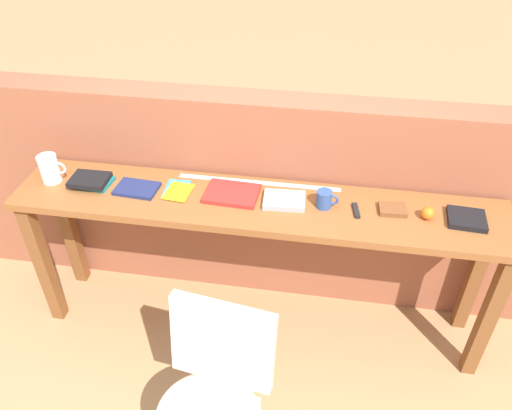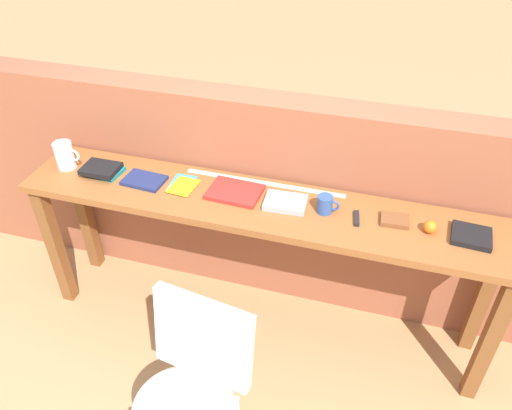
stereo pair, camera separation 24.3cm
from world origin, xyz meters
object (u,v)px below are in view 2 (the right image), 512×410
at_px(magazine_cycling, 144,180).
at_px(chair_white_moulded, 191,385).
at_px(book_stack_leftmost, 102,170).
at_px(mug, 325,204).
at_px(pamphlet_pile_colourful, 183,185).
at_px(book_open_centre, 235,192).
at_px(pitcher_white, 65,155).
at_px(book_repair_rightmost, 471,236).
at_px(leather_journal_brown, 395,220).
at_px(sports_ball_small, 430,227).
at_px(multitool_folded, 357,218).

bearing_deg(magazine_cycling, chair_white_moulded, -51.52).
xyz_separation_m(book_stack_leftmost, mug, (1.21, 0.00, 0.02)).
bearing_deg(magazine_cycling, pamphlet_pile_colourful, 10.29).
relative_size(chair_white_moulded, book_open_centre, 3.35).
height_order(pitcher_white, book_repair_rightmost, pitcher_white).
xyz_separation_m(chair_white_moulded, pitcher_white, (-1.05, 0.86, 0.43)).
bearing_deg(book_stack_leftmost, mug, 0.21).
relative_size(mug, leather_journal_brown, 0.85).
distance_m(book_open_centre, sports_ball_small, 0.96).
bearing_deg(multitool_folded, sports_ball_small, 0.33).
xyz_separation_m(pamphlet_pile_colourful, book_open_centre, (0.28, 0.01, 0.01)).
bearing_deg(leather_journal_brown, pitcher_white, 177.14).
bearing_deg(book_stack_leftmost, leather_journal_brown, 0.67).
xyz_separation_m(book_stack_leftmost, magazine_cycling, (0.25, -0.01, -0.01)).
bearing_deg(pitcher_white, multitool_folded, -0.51).
xyz_separation_m(multitool_folded, leather_journal_brown, (0.17, 0.03, 0.00)).
xyz_separation_m(chair_white_moulded, book_stack_leftmost, (-0.83, 0.85, 0.38)).
xyz_separation_m(mug, multitool_folded, (0.16, -0.02, -0.04)).
height_order(book_stack_leftmost, sports_ball_small, sports_ball_small).
height_order(chair_white_moulded, mug, mug).
xyz_separation_m(chair_white_moulded, mug, (0.38, 0.86, 0.40)).
xyz_separation_m(magazine_cycling, leather_journal_brown, (1.29, 0.03, 0.00)).
height_order(magazine_cycling, sports_ball_small, sports_ball_small).
bearing_deg(leather_journal_brown, book_stack_leftmost, 177.25).
xyz_separation_m(magazine_cycling, pamphlet_pile_colourful, (0.21, 0.02, -0.00)).
relative_size(book_stack_leftmost, sports_ball_small, 3.28).
bearing_deg(chair_white_moulded, pamphlet_pile_colourful, 113.07).
xyz_separation_m(pitcher_white, book_repair_rightmost, (2.10, -0.00, -0.06)).
bearing_deg(pamphlet_pile_colourful, book_open_centre, 2.03).
xyz_separation_m(chair_white_moulded, book_repair_rightmost, (1.05, 0.85, 0.37)).
bearing_deg(book_open_centre, leather_journal_brown, 2.46).
height_order(book_stack_leftmost, magazine_cycling, book_stack_leftmost).
distance_m(pitcher_white, magazine_cycling, 0.47).
height_order(book_open_centre, multitool_folded, book_open_centre).
distance_m(pitcher_white, mug, 1.43).
height_order(magazine_cycling, leather_journal_brown, leather_journal_brown).
bearing_deg(mug, book_stack_leftmost, -179.79).
bearing_deg(magazine_cycling, mug, 4.81).
bearing_deg(magazine_cycling, multitool_folded, 3.76).
bearing_deg(chair_white_moulded, book_repair_rightmost, 39.06).
height_order(leather_journal_brown, book_repair_rightmost, book_repair_rightmost).
bearing_deg(book_repair_rightmost, pamphlet_pile_colourful, -176.84).
bearing_deg(mug, magazine_cycling, -179.12).
bearing_deg(sports_ball_small, pamphlet_pile_colourful, 178.85).
bearing_deg(pitcher_white, sports_ball_small, -0.37).
bearing_deg(book_repair_rightmost, multitool_folded, -175.05).
relative_size(magazine_cycling, mug, 1.94).
bearing_deg(book_stack_leftmost, chair_white_moulded, -45.74).
bearing_deg(book_stack_leftmost, pitcher_white, 179.79).
relative_size(chair_white_moulded, leather_journal_brown, 6.86).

